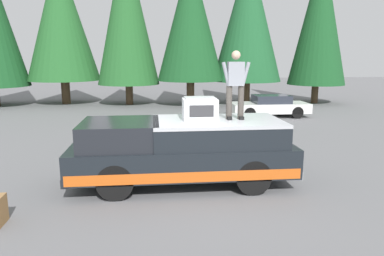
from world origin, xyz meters
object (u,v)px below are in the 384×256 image
compressor_unit (200,109)px  person_on_truck_bed (235,83)px  parked_car_white (270,106)px  pickup_truck (183,151)px

compressor_unit → person_on_truck_bed: person_on_truck_bed is taller
person_on_truck_bed → compressor_unit: bearing=88.9°
parked_car_white → compressor_unit: bearing=153.0°
person_on_truck_bed → parked_car_white: (9.95, -4.19, -1.97)m
person_on_truck_bed → pickup_truck: bearing=91.6°
compressor_unit → parked_car_white: 11.23m
pickup_truck → parked_car_white: (9.99, -5.51, -0.29)m
pickup_truck → person_on_truck_bed: (0.04, -1.32, 1.68)m
parked_car_white → pickup_truck: bearing=151.1°
compressor_unit → parked_car_white: bearing=-27.0°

